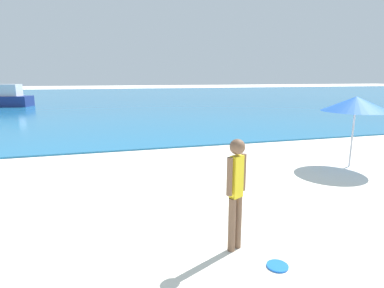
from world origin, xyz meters
name	(u,v)px	position (x,y,z in m)	size (l,w,h in m)	color
water	(117,97)	(0.00, 42.62, 0.03)	(160.00, 60.00, 0.06)	#1E6B9E
person_standing	(236,188)	(-0.06, 5.70, 0.96)	(0.36, 0.22, 1.69)	brown
frisbee	(277,266)	(0.32, 5.11, 0.01)	(0.30, 0.30, 0.03)	blue
beach_umbrella	(356,104)	(4.95, 8.91, 1.81)	(1.82, 1.82, 2.02)	#B7B7BC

